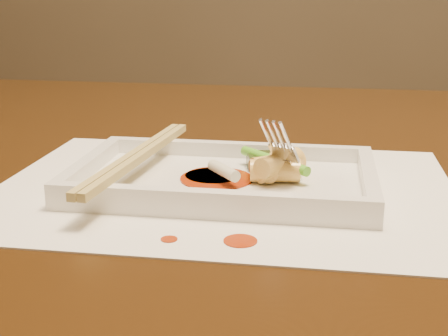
# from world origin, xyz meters

# --- Properties ---
(table) EXTENTS (1.40, 0.90, 0.75)m
(table) POSITION_xyz_m (0.00, 0.00, 0.65)
(table) COLOR black
(table) RESTS_ON ground
(placemat) EXTENTS (0.40, 0.30, 0.00)m
(placemat) POSITION_xyz_m (-0.06, -0.11, 0.75)
(placemat) COLOR white
(placemat) RESTS_ON table
(sauce_splatter_a) EXTENTS (0.02, 0.02, 0.00)m
(sauce_splatter_a) POSITION_xyz_m (-0.03, -0.23, 0.75)
(sauce_splatter_a) COLOR #9D2704
(sauce_splatter_a) RESTS_ON placemat
(sauce_splatter_b) EXTENTS (0.01, 0.01, 0.00)m
(sauce_splatter_b) POSITION_xyz_m (-0.08, -0.23, 0.75)
(sauce_splatter_b) COLOR #9D2704
(sauce_splatter_b) RESTS_ON placemat
(plate_base) EXTENTS (0.26, 0.16, 0.01)m
(plate_base) POSITION_xyz_m (-0.06, -0.11, 0.76)
(plate_base) COLOR white
(plate_base) RESTS_ON placemat
(plate_rim_far) EXTENTS (0.26, 0.01, 0.01)m
(plate_rim_far) POSITION_xyz_m (-0.06, -0.04, 0.77)
(plate_rim_far) COLOR white
(plate_rim_far) RESTS_ON plate_base
(plate_rim_near) EXTENTS (0.26, 0.01, 0.01)m
(plate_rim_near) POSITION_xyz_m (-0.06, -0.19, 0.77)
(plate_rim_near) COLOR white
(plate_rim_near) RESTS_ON plate_base
(plate_rim_left) EXTENTS (0.01, 0.14, 0.01)m
(plate_rim_left) POSITION_xyz_m (-0.19, -0.11, 0.77)
(plate_rim_left) COLOR white
(plate_rim_left) RESTS_ON plate_base
(plate_rim_right) EXTENTS (0.01, 0.14, 0.01)m
(plate_rim_right) POSITION_xyz_m (0.06, -0.11, 0.77)
(plate_rim_right) COLOR white
(plate_rim_right) RESTS_ON plate_base
(veg_piece) EXTENTS (0.04, 0.04, 0.01)m
(veg_piece) POSITION_xyz_m (-0.03, -0.07, 0.77)
(veg_piece) COLOR black
(veg_piece) RESTS_ON plate_base
(scallion_white) EXTENTS (0.03, 0.04, 0.01)m
(scallion_white) POSITION_xyz_m (-0.06, -0.13, 0.77)
(scallion_white) COLOR #EAEACC
(scallion_white) RESTS_ON plate_base
(scallion_green) EXTENTS (0.07, 0.07, 0.01)m
(scallion_green) POSITION_xyz_m (-0.02, -0.09, 0.77)
(scallion_green) COLOR #47A81B
(scallion_green) RESTS_ON plate_base
(chopstick_a) EXTENTS (0.03, 0.23, 0.01)m
(chopstick_a) POSITION_xyz_m (-0.15, -0.11, 0.78)
(chopstick_a) COLOR tan
(chopstick_a) RESTS_ON plate_rim_near
(chopstick_b) EXTENTS (0.03, 0.23, 0.01)m
(chopstick_b) POSITION_xyz_m (-0.14, -0.11, 0.78)
(chopstick_b) COLOR tan
(chopstick_b) RESTS_ON plate_rim_near
(fork) EXTENTS (0.09, 0.10, 0.14)m
(fork) POSITION_xyz_m (0.01, -0.09, 0.83)
(fork) COLOR silver
(fork) RESTS_ON plate_base
(sauce_blob_0) EXTENTS (0.06, 0.06, 0.00)m
(sauce_blob_0) POSITION_xyz_m (-0.07, -0.11, 0.76)
(sauce_blob_0) COLOR #9D2704
(sauce_blob_0) RESTS_ON plate_base
(sauce_blob_1) EXTENTS (0.05, 0.05, 0.00)m
(sauce_blob_1) POSITION_xyz_m (-0.08, -0.11, 0.76)
(sauce_blob_1) COLOR #9D2704
(sauce_blob_1) RESTS_ON plate_base
(rice_cake_0) EXTENTS (0.02, 0.05, 0.02)m
(rice_cake_0) POSITION_xyz_m (-0.02, -0.10, 0.77)
(rice_cake_0) COLOR #FEE076
(rice_cake_0) RESTS_ON plate_base
(rice_cake_1) EXTENTS (0.04, 0.02, 0.02)m
(rice_cake_1) POSITION_xyz_m (-0.02, -0.11, 0.77)
(rice_cake_1) COLOR #FEE076
(rice_cake_1) RESTS_ON plate_base
(rice_cake_2) EXTENTS (0.04, 0.05, 0.02)m
(rice_cake_2) POSITION_xyz_m (-0.02, -0.11, 0.78)
(rice_cake_2) COLOR #FEE076
(rice_cake_2) RESTS_ON plate_base
(rice_cake_3) EXTENTS (0.04, 0.04, 0.02)m
(rice_cake_3) POSITION_xyz_m (-0.02, -0.11, 0.77)
(rice_cake_3) COLOR #FEE076
(rice_cake_3) RESTS_ON plate_base
(rice_cake_4) EXTENTS (0.05, 0.04, 0.02)m
(rice_cake_4) POSITION_xyz_m (-0.02, -0.09, 0.77)
(rice_cake_4) COLOR #FEE076
(rice_cake_4) RESTS_ON plate_base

